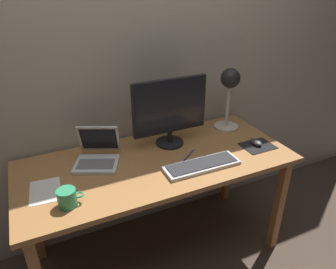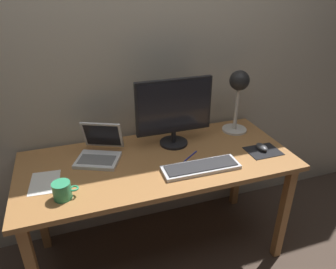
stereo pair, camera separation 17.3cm
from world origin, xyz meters
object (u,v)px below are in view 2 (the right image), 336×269
mouse (262,147)px  coffee_mug (62,191)px  keyboard_main (201,167)px  desk_lamp (238,90)px  laptop (100,148)px  pen (190,156)px  monitor (174,110)px

mouse → coffee_mug: (-1.18, -0.10, 0.02)m
keyboard_main → coffee_mug: (-0.74, -0.02, 0.03)m
desk_lamp → laptop: bearing=-176.7°
keyboard_main → coffee_mug: coffee_mug is taller
mouse → pen: size_ratio=0.69×
laptop → desk_lamp: (0.93, 0.05, 0.24)m
monitor → coffee_mug: monitor is taller
monitor → mouse: bearing=-26.9°
laptop → mouse: (0.96, -0.24, -0.04)m
mouse → pen: 0.46m
laptop → mouse: laptop is taller
desk_lamp → pen: (-0.42, -0.23, -0.29)m
mouse → pen: mouse is taller
desk_lamp → monitor: bearing=-174.3°
mouse → pen: bearing=171.9°
keyboard_main → laptop: (-0.51, 0.32, 0.05)m
laptop → mouse: bearing=-14.1°
monitor → mouse: size_ratio=5.00×
pen → keyboard_main: bearing=-87.6°
pen → mouse: bearing=-8.1°
coffee_mug → pen: (0.73, 0.16, -0.04)m
desk_lamp → pen: desk_lamp is taller
monitor → desk_lamp: 0.47m
monitor → keyboard_main: size_ratio=1.08×
monitor → desk_lamp: bearing=5.7°
coffee_mug → pen: coffee_mug is taller
coffee_mug → laptop: bearing=56.1°
desk_lamp → pen: 0.57m
mouse → keyboard_main: bearing=-170.3°
monitor → keyboard_main: bearing=-81.9°
keyboard_main → laptop: laptop is taller
keyboard_main → mouse: mouse is taller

